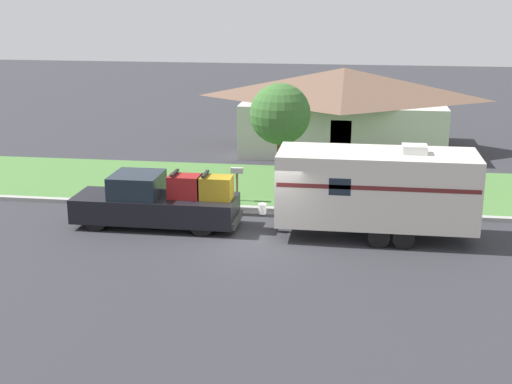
# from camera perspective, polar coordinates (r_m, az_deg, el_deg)

# --- Properties ---
(ground_plane) EXTENTS (120.00, 120.00, 0.00)m
(ground_plane) POSITION_cam_1_polar(r_m,az_deg,el_deg) (23.59, 0.59, -4.24)
(ground_plane) COLOR #2D2D33
(curb_strip) EXTENTS (80.00, 0.30, 0.14)m
(curb_strip) POSITION_cam_1_polar(r_m,az_deg,el_deg) (27.10, 1.65, -1.40)
(curb_strip) COLOR #999993
(curb_strip) RESTS_ON ground_plane
(lawn_strip) EXTENTS (80.00, 7.00, 0.03)m
(lawn_strip) POSITION_cam_1_polar(r_m,az_deg,el_deg) (30.60, 2.45, 0.51)
(lawn_strip) COLOR #477538
(lawn_strip) RESTS_ON ground_plane
(house_across_street) EXTENTS (10.97, 7.60, 4.24)m
(house_across_street) POSITION_cam_1_polar(r_m,az_deg,el_deg) (37.93, 7.00, 6.77)
(house_across_street) COLOR #B2B2A8
(house_across_street) RESTS_ON ground_plane
(pickup_truck) EXTENTS (5.88, 1.95, 2.02)m
(pickup_truck) POSITION_cam_1_polar(r_m,az_deg,el_deg) (25.42, -7.90, -0.82)
(pickup_truck) COLOR black
(pickup_truck) RESTS_ON ground_plane
(travel_trailer) EXTENTS (7.84, 2.50, 3.22)m
(travel_trailer) POSITION_cam_1_polar(r_m,az_deg,el_deg) (24.23, 9.60, 0.35)
(travel_trailer) COLOR black
(travel_trailer) RESTS_ON ground_plane
(mailbox) EXTENTS (0.48, 0.20, 1.37)m
(mailbox) POSITION_cam_1_polar(r_m,az_deg,el_deg) (28.15, -1.54, 1.33)
(mailbox) COLOR brown
(mailbox) RESTS_ON ground_plane
(tree_in_yard) EXTENTS (2.51, 2.51, 4.49)m
(tree_in_yard) POSITION_cam_1_polar(r_m,az_deg,el_deg) (29.26, 1.94, 6.23)
(tree_in_yard) COLOR brown
(tree_in_yard) RESTS_ON ground_plane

